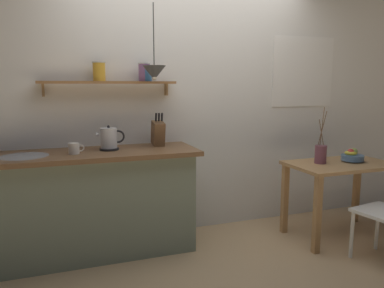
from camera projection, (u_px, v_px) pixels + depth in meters
The scene contains 11 objects.
ground_plane at pixel (212, 252), 3.36m from camera, with size 14.00×14.00×0.00m, color tan.
back_wall at pixel (207, 98), 3.82m from camera, with size 6.80×0.11×2.70m.
kitchen_counter at pixel (92, 203), 3.25m from camera, with size 1.83×0.63×0.92m.
wall_shelf at pixel (119, 77), 3.34m from camera, with size 1.20×0.20×0.30m.
dining_table at pixel (340, 176), 3.63m from camera, with size 1.01×0.60×0.74m.
fruit_bowl at pixel (352, 156), 3.67m from camera, with size 0.21×0.21×0.13m.
twig_vase at pixel (321, 154), 3.59m from camera, with size 0.11×0.11×0.54m.
electric_kettle at pixel (109, 139), 3.24m from camera, with size 0.25×0.17×0.22m.
knife_block at pixel (158, 133), 3.45m from camera, with size 0.10×0.18×0.31m.
coffee_mug_by_sink at pixel (74, 148), 3.06m from camera, with size 0.13×0.09×0.09m.
pendant_lamp at pixel (154, 73), 3.25m from camera, with size 0.20×0.20×0.65m.
Camera 1 is at (-1.23, -2.93, 1.48)m, focal length 35.02 mm.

